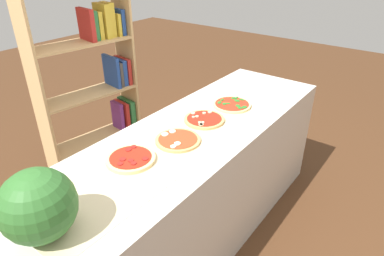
# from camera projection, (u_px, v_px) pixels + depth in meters

# --- Properties ---
(ground_plane) EXTENTS (12.00, 12.00, 0.00)m
(ground_plane) POSITION_uv_depth(u_px,v_px,m) (192.00, 234.00, 2.50)
(ground_plane) COLOR #4C2D19
(counter) EXTENTS (2.42, 0.71, 0.88)m
(counter) POSITION_uv_depth(u_px,v_px,m) (192.00, 187.00, 2.29)
(counter) COLOR beige
(counter) RESTS_ON ground_plane
(parchment_paper) EXTENTS (2.18, 0.47, 0.00)m
(parchment_paper) POSITION_uv_depth(u_px,v_px,m) (192.00, 131.00, 2.08)
(parchment_paper) COLOR beige
(parchment_paper) RESTS_ON counter
(pizza_pepperoni_0) EXTENTS (0.26, 0.26, 0.03)m
(pizza_pepperoni_0) POSITION_uv_depth(u_px,v_px,m) (131.00, 159.00, 1.78)
(pizza_pepperoni_0) COLOR #E5C17F
(pizza_pepperoni_0) RESTS_ON parchment_paper
(pizza_mozzarella_1) EXTENTS (0.26, 0.26, 0.02)m
(pizza_mozzarella_1) POSITION_uv_depth(u_px,v_px,m) (178.00, 140.00, 1.96)
(pizza_mozzarella_1) COLOR tan
(pizza_mozzarella_1) RESTS_ON parchment_paper
(pizza_mushroom_2) EXTENTS (0.26, 0.26, 0.03)m
(pizza_mushroom_2) POSITION_uv_depth(u_px,v_px,m) (204.00, 119.00, 2.19)
(pizza_mushroom_2) COLOR tan
(pizza_mushroom_2) RESTS_ON parchment_paper
(pizza_spinach_3) EXTENTS (0.27, 0.27, 0.02)m
(pizza_spinach_3) POSITION_uv_depth(u_px,v_px,m) (232.00, 105.00, 2.39)
(pizza_spinach_3) COLOR #E5C17F
(pizza_spinach_3) RESTS_ON parchment_paper
(watermelon) EXTENTS (0.30, 0.30, 0.30)m
(watermelon) POSITION_uv_depth(u_px,v_px,m) (38.00, 206.00, 1.27)
(watermelon) COLOR #2D6628
(watermelon) RESTS_ON counter
(bookshelf) EXTENTS (0.82, 0.36, 1.67)m
(bookshelf) POSITION_uv_depth(u_px,v_px,m) (101.00, 94.00, 2.78)
(bookshelf) COLOR tan
(bookshelf) RESTS_ON ground_plane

